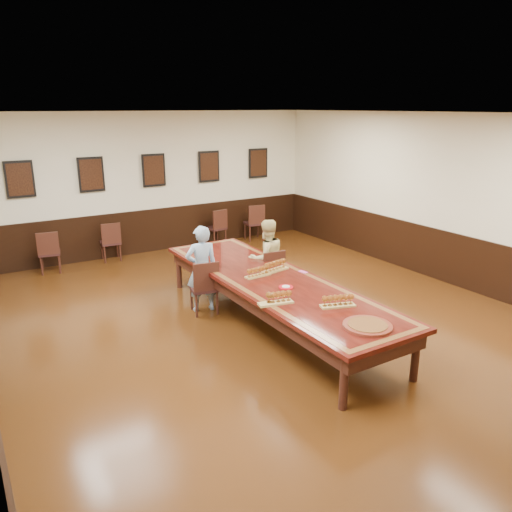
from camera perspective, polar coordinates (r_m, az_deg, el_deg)
floor at (r=7.94m, az=1.91°, el=-7.89°), size 8.00×10.00×0.02m
ceiling at (r=7.21m, az=2.17°, el=16.04°), size 8.00×10.00×0.02m
wall_back at (r=11.84m, az=-11.64°, el=8.17°), size 8.00×0.02×3.20m
wall_right at (r=10.16m, az=21.35°, el=5.98°), size 0.02×10.00×3.20m
chair_man at (r=8.27m, az=-5.99°, el=-3.45°), size 0.51×0.54×0.91m
chair_woman at (r=8.86m, az=1.50°, el=-2.01°), size 0.45×0.49×0.90m
spare_chair_a at (r=11.06m, az=-22.56°, el=0.49°), size 0.49×0.52×0.89m
spare_chair_b at (r=11.48m, az=-16.32°, el=1.64°), size 0.45×0.48×0.88m
spare_chair_c at (r=12.35m, az=-4.63°, el=3.36°), size 0.48×0.52×0.89m
spare_chair_d at (r=12.75m, az=-0.24°, el=3.91°), size 0.51×0.54×0.93m
person_man at (r=8.27m, az=-6.22°, el=-1.46°), size 0.59×0.45×1.46m
person_woman at (r=8.86m, az=1.21°, el=-0.27°), size 0.74×0.59×1.41m
pink_phone at (r=8.01m, az=5.39°, el=-1.83°), size 0.10×0.16×0.01m
wainscoting at (r=7.74m, az=1.95°, el=-4.46°), size 8.00×10.00×1.00m
conference_table at (r=7.70m, az=1.96°, el=-3.69°), size 1.40×5.00×0.76m
posters at (r=11.73m, az=-11.60°, el=9.58°), size 6.14×0.04×0.74m
flight_a at (r=7.75m, az=0.22°, el=-1.86°), size 0.43×0.16×0.16m
flight_b at (r=8.01m, az=2.21°, el=-1.18°), size 0.50×0.23×0.18m
flight_c at (r=6.71m, az=2.37°, el=-4.83°), size 0.50×0.25×0.18m
flight_d at (r=6.69m, az=9.34°, el=-5.12°), size 0.49×0.29×0.17m
red_plate_grp at (r=7.31m, az=3.44°, el=-3.58°), size 0.21×0.21×0.03m
carved_platter at (r=6.18m, az=12.63°, el=-7.80°), size 0.68×0.68×0.05m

